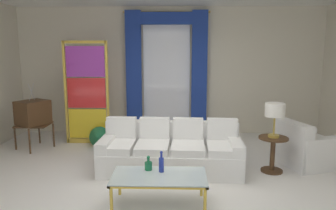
% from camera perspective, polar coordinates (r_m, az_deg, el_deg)
% --- Properties ---
extents(ground_plane, '(16.00, 16.00, 0.00)m').
position_cam_1_polar(ground_plane, '(5.16, -0.57, -13.33)').
color(ground_plane, white).
extents(wall_rear, '(8.00, 0.12, 3.00)m').
position_cam_1_polar(wall_rear, '(7.82, 0.30, 5.99)').
color(wall_rear, beige).
rests_on(wall_rear, ground).
extents(curtained_window, '(2.00, 0.17, 2.70)m').
position_cam_1_polar(curtained_window, '(7.64, -0.28, 7.70)').
color(curtained_window, white).
rests_on(curtained_window, ground).
extents(couch_white_long, '(2.37, 1.01, 0.86)m').
position_cam_1_polar(couch_white_long, '(5.54, 0.49, -8.28)').
color(couch_white_long, white).
rests_on(couch_white_long, ground).
extents(coffee_table, '(1.23, 0.65, 0.41)m').
position_cam_1_polar(coffee_table, '(4.32, -1.56, -12.71)').
color(coffee_table, silver).
rests_on(coffee_table, ground).
extents(bottle_blue_decanter, '(0.10, 0.10, 0.20)m').
position_cam_1_polar(bottle_blue_decanter, '(4.47, -3.48, -10.52)').
color(bottle_blue_decanter, '#196B3D').
rests_on(bottle_blue_decanter, coffee_table).
extents(bottle_crystal_tall, '(0.07, 0.07, 0.29)m').
position_cam_1_polar(bottle_crystal_tall, '(4.37, -1.18, -10.29)').
color(bottle_crystal_tall, navy).
rests_on(bottle_crystal_tall, coffee_table).
extents(vintage_tv, '(0.74, 0.76, 1.35)m').
position_cam_1_polar(vintage_tv, '(7.13, -22.70, -1.42)').
color(vintage_tv, '#472D19').
rests_on(vintage_tv, ground).
extents(armchair_white, '(1.03, 1.01, 0.80)m').
position_cam_1_polar(armchair_white, '(6.21, 22.94, -7.25)').
color(armchair_white, white).
rests_on(armchair_white, ground).
extents(stained_glass_divider, '(0.95, 0.05, 2.20)m').
position_cam_1_polar(stained_glass_divider, '(7.12, -14.13, 1.72)').
color(stained_glass_divider, gold).
rests_on(stained_glass_divider, ground).
extents(peacock_figurine, '(0.44, 0.60, 0.50)m').
position_cam_1_polar(peacock_figurine, '(6.87, -12.18, -5.64)').
color(peacock_figurine, beige).
rests_on(peacock_figurine, ground).
extents(round_side_table, '(0.48, 0.48, 0.59)m').
position_cam_1_polar(round_side_table, '(5.70, 17.96, -7.73)').
color(round_side_table, '#472D19').
rests_on(round_side_table, ground).
extents(table_lamp_brass, '(0.32, 0.32, 0.57)m').
position_cam_1_polar(table_lamp_brass, '(5.54, 18.33, -1.07)').
color(table_lamp_brass, '#B29338').
rests_on(table_lamp_brass, round_side_table).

